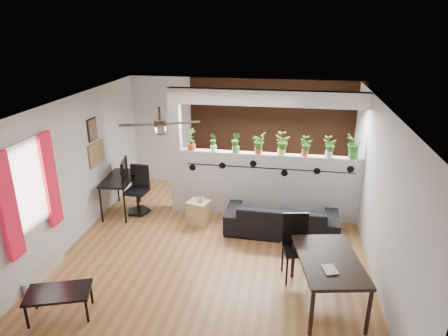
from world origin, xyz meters
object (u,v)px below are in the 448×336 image
ceiling_fan (160,125)px  potted_plant_1 (213,142)px  potted_plant_3 (259,142)px  potted_plant_5 (305,146)px  office_chair (139,192)px  coffee_table (58,294)px  potted_plant_6 (329,147)px  computer_desk (120,181)px  potted_plant_4 (282,143)px  cup (201,199)px  potted_plant_7 (354,146)px  cube_shelf (199,212)px  folding_chair (296,240)px  potted_plant_2 (236,141)px  sofa (282,219)px  potted_plant_0 (191,139)px  dining_table (329,264)px

ceiling_fan → potted_plant_1: (0.47, 1.80, -0.77)m
potted_plant_3 → potted_plant_5: 0.90m
office_chair → coffee_table: size_ratio=1.05×
potted_plant_6 → computer_desk: size_ratio=0.35×
potted_plant_4 → cup: bearing=-158.4°
potted_plant_7 → cup: potted_plant_7 is taller
cube_shelf → potted_plant_3: bearing=44.6°
cup → computer_desk: bearing=171.9°
potted_plant_3 → folding_chair: bearing=-68.3°
potted_plant_5 → cube_shelf: (-2.00, -0.59, -1.31)m
coffee_table → potted_plant_6: bearing=43.1°
potted_plant_2 → computer_desk: bearing=-171.8°
ceiling_fan → potted_plant_4: bearing=44.6°
potted_plant_7 → potted_plant_3: bearing=180.0°
potted_plant_4 → potted_plant_6: size_ratio=1.10×
potted_plant_3 → potted_plant_4: 0.45m
sofa → cube_shelf: (-1.63, 0.08, -0.05)m
sofa → computer_desk: size_ratio=1.80×
potted_plant_2 → potted_plant_7: bearing=0.0°
potted_plant_4 → office_chair: 3.14m
potted_plant_0 → computer_desk: potted_plant_0 is taller
dining_table → potted_plant_5: bearing=97.4°
office_chair → potted_plant_1: bearing=10.2°
potted_plant_5 → sofa: 1.47m
potted_plant_4 → potted_plant_5: size_ratio=1.16×
potted_plant_1 → sofa: (1.44, -0.67, -1.25)m
potted_plant_0 → folding_chair: size_ratio=0.43×
potted_plant_7 → dining_table: bearing=-102.3°
cube_shelf → cup: bearing=16.2°
ceiling_fan → office_chair: 2.65m
potted_plant_6 → potted_plant_1: bearing=180.0°
computer_desk → folding_chair: 3.96m
potted_plant_5 → cube_shelf: 2.46m
potted_plant_1 → folding_chair: bearing=-49.5°
coffee_table → potted_plant_0: bearing=73.8°
potted_plant_5 → potted_plant_7: bearing=-0.0°
ceiling_fan → potted_plant_5: ceiling_fan is taller
potted_plant_0 → sofa: 2.39m
ceiling_fan → dining_table: size_ratio=0.81×
ceiling_fan → potted_plant_4: 2.67m
computer_desk → folding_chair: (3.61, -1.64, -0.09)m
computer_desk → folding_chair: size_ratio=1.07×
potted_plant_3 → dining_table: size_ratio=0.29×
cup → computer_desk: computer_desk is taller
cube_shelf → ceiling_fan: bearing=-86.8°
potted_plant_3 → computer_desk: size_ratio=0.38×
cube_shelf → office_chair: (-1.36, 0.31, 0.19)m
ceiling_fan → potted_plant_7: ceiling_fan is taller
potted_plant_2 → potted_plant_7: size_ratio=0.87×
potted_plant_2 → office_chair: (-2.00, -0.28, -1.13)m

